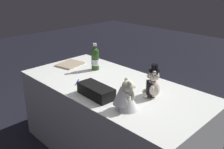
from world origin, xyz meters
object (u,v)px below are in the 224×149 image
(teddy_bear_bride, at_px, (126,96))
(gift_case_black, at_px, (96,91))
(champagne_bottle, at_px, (95,59))
(guestbook, at_px, (70,64))
(teddy_bear_groom, at_px, (152,85))
(signing_pen, at_px, (77,82))

(teddy_bear_bride, bearing_deg, gift_case_black, 2.79)
(champagne_bottle, relative_size, guestbook, 1.08)
(teddy_bear_groom, height_order, signing_pen, teddy_bear_groom)
(gift_case_black, bearing_deg, teddy_bear_bride, -177.21)
(teddy_bear_groom, distance_m, signing_pen, 0.74)
(teddy_bear_groom, distance_m, gift_case_black, 0.48)
(gift_case_black, bearing_deg, champagne_bottle, -40.57)
(champagne_bottle, bearing_deg, gift_case_black, 139.43)
(gift_case_black, xyz_separation_m, guestbook, (0.83, -0.32, -0.04))
(signing_pen, relative_size, gift_case_black, 0.34)
(champagne_bottle, bearing_deg, guestbook, 18.75)
(guestbook, bearing_deg, teddy_bear_bride, 152.58)
(champagne_bottle, height_order, guestbook, champagne_bottle)
(signing_pen, distance_m, gift_case_black, 0.35)
(signing_pen, height_order, gift_case_black, gift_case_black)
(teddy_bear_bride, xyz_separation_m, signing_pen, (0.67, -0.04, -0.10))
(teddy_bear_bride, height_order, signing_pen, teddy_bear_bride)
(teddy_bear_bride, relative_size, guestbook, 0.91)
(signing_pen, distance_m, guestbook, 0.55)
(signing_pen, bearing_deg, gift_case_black, 170.22)
(guestbook, bearing_deg, teddy_bear_groom, 167.99)
(teddy_bear_bride, bearing_deg, signing_pen, -3.72)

